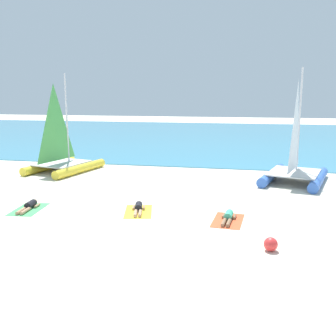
# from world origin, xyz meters

# --- Properties ---
(ground_plane) EXTENTS (120.00, 120.00, 0.00)m
(ground_plane) POSITION_xyz_m (0.00, 10.00, 0.00)
(ground_plane) COLOR beige
(ocean_water) EXTENTS (120.00, 40.00, 0.05)m
(ocean_water) POSITION_xyz_m (0.00, 31.70, 0.03)
(ocean_water) COLOR teal
(ocean_water) RESTS_ON ground
(sailboat_yellow) EXTENTS (3.88, 5.16, 6.05)m
(sailboat_yellow) POSITION_xyz_m (-7.49, 8.78, 0.90)
(sailboat_yellow) COLOR yellow
(sailboat_yellow) RESTS_ON ground
(sailboat_blue) EXTENTS (4.20, 5.41, 6.23)m
(sailboat_blue) POSITION_xyz_m (6.38, 8.69, 0.93)
(sailboat_blue) COLOR blue
(sailboat_blue) RESTS_ON ground
(towel_left) EXTENTS (1.30, 2.01, 0.01)m
(towel_left) POSITION_xyz_m (-5.14, 1.10, 0.01)
(towel_left) COLOR #4CB266
(towel_left) RESTS_ON ground
(sunbather_left) EXTENTS (0.59, 1.57, 0.30)m
(sunbather_left) POSITION_xyz_m (-5.15, 1.16, 0.13)
(sunbather_left) COLOR black
(sunbather_left) RESTS_ON towel_left
(towel_middle) EXTENTS (1.51, 2.10, 0.01)m
(towel_middle) POSITION_xyz_m (-0.51, 1.76, 0.01)
(towel_middle) COLOR yellow
(towel_middle) RESTS_ON ground
(sunbather_middle) EXTENTS (0.75, 1.56, 0.30)m
(sunbather_middle) POSITION_xyz_m (-0.53, 1.83, 0.13)
(sunbather_middle) COLOR black
(sunbather_middle) RESTS_ON towel_middle
(towel_right) EXTENTS (1.24, 1.98, 0.01)m
(towel_right) POSITION_xyz_m (3.18, 1.37, 0.01)
(towel_right) COLOR #EA5933
(towel_right) RESTS_ON ground
(sunbather_right) EXTENTS (0.57, 1.57, 0.30)m
(sunbather_right) POSITION_xyz_m (3.19, 1.44, 0.13)
(sunbather_right) COLOR #3FB28C
(sunbather_right) RESTS_ON towel_right
(beach_ball) EXTENTS (0.43, 0.43, 0.43)m
(beach_ball) POSITION_xyz_m (4.64, -1.25, 0.22)
(beach_ball) COLOR red
(beach_ball) RESTS_ON ground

